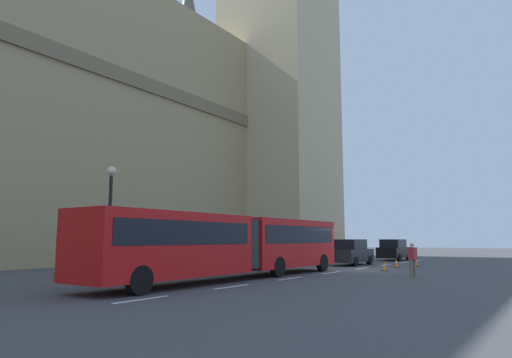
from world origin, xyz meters
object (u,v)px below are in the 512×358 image
sedan_trailing (394,250)px  traffic_cone_middle (396,263)px  sedan_lead (351,252)px  traffic_cone_east (416,262)px  articulated_bus (235,242)px  street_lamp (110,213)px  pedestrian_near_cones (413,258)px  traffic_cone_west (384,266)px

sedan_trailing → traffic_cone_middle: (-10.02, -3.29, -0.63)m
sedan_lead → traffic_cone_east: sedan_lead is taller
articulated_bus → traffic_cone_east: articulated_bus is taller
articulated_bus → street_lamp: size_ratio=3.19×
sedan_trailing → pedestrian_near_cones: 18.45m
sedan_trailing → traffic_cone_middle: sedan_trailing is taller
street_lamp → pedestrian_near_cones: (9.70, -11.09, -2.14)m
sedan_lead → traffic_cone_middle: bearing=-102.8°
traffic_cone_west → traffic_cone_middle: bearing=6.9°
sedan_lead → traffic_cone_middle: sedan_lead is taller
traffic_cone_middle → pedestrian_near_cones: 7.94m
sedan_trailing → traffic_cone_east: size_ratio=7.59×
sedan_trailing → traffic_cone_middle: size_ratio=7.59×
traffic_cone_west → pedestrian_near_cones: size_ratio=0.34×
articulated_bus → traffic_cone_east: (15.33, -4.25, -1.46)m
pedestrian_near_cones → traffic_cone_east: bearing=14.0°
street_lamp → pedestrian_near_cones: size_ratio=3.12×
traffic_cone_middle → traffic_cone_east: size_ratio=1.00×
articulated_bus → traffic_cone_east: bearing=-15.5°
traffic_cone_west → pedestrian_near_cones: (-3.49, -2.62, 0.63)m
sedan_lead → traffic_cone_middle: (-0.80, -3.50, -0.63)m
sedan_lead → traffic_cone_middle: 3.65m
articulated_bus → pedestrian_near_cones: bearing=-47.8°
sedan_trailing → traffic_cone_west: 14.34m
articulated_bus → street_lamp: 6.00m
sedan_trailing → articulated_bus: bearing=179.5°
traffic_cone_east → street_lamp: 21.16m
sedan_trailing → traffic_cone_west: (-13.82, -3.75, -0.63)m
sedan_lead → street_lamp: street_lamp is taller
sedan_trailing → pedestrian_near_cones: sedan_trailing is taller
articulated_bus → pedestrian_near_cones: 8.93m
traffic_cone_east → pedestrian_near_cones: size_ratio=0.34×
articulated_bus → pedestrian_near_cones: (5.97, -6.59, -0.83)m
sedan_lead → pedestrian_near_cones: size_ratio=2.60×
sedan_lead → traffic_cone_west: 6.10m
sedan_trailing → traffic_cone_west: sedan_trailing is taller
traffic_cone_west → traffic_cone_middle: same height
street_lamp → pedestrian_near_cones: bearing=-48.8°
sedan_lead → pedestrian_near_cones: bearing=-140.8°
articulated_bus → sedan_lead: 14.08m
sedan_lead → traffic_cone_east: (1.27, -4.25, -0.63)m
sedan_trailing → traffic_cone_west: size_ratio=7.59×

